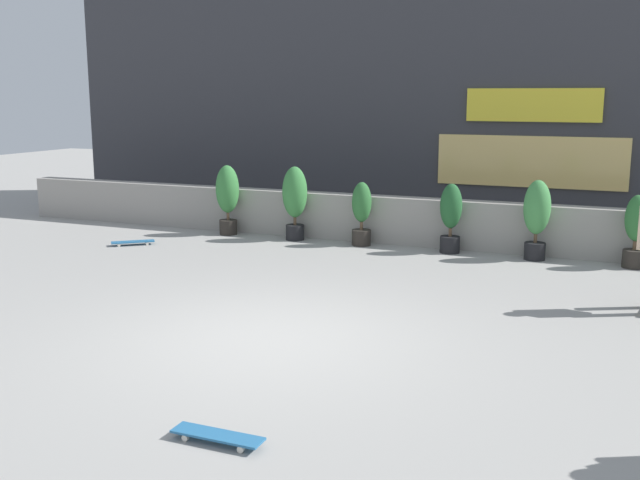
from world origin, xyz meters
TOP-DOWN VIEW (x-y plane):
  - ground_plane at (0.00, 0.00)m, footprint 48.00×48.00m
  - planter_wall at (0.00, 6.00)m, footprint 18.00×0.40m
  - building_backdrop at (0.00, 10.00)m, footprint 20.00×2.08m
  - potted_plant_0 at (-3.76, 5.55)m, footprint 0.47×0.47m
  - potted_plant_1 at (-2.25, 5.55)m, footprint 0.49×0.49m
  - potted_plant_2 at (-0.86, 5.55)m, footprint 0.37×0.37m
  - potted_plant_3 at (0.84, 5.55)m, footprint 0.39×0.39m
  - potted_plant_4 at (2.33, 5.55)m, footprint 0.46×0.46m
  - potted_plant_5 at (3.92, 5.55)m, footprint 0.37×0.37m
  - skateboard_near_camera at (0.81, -2.59)m, footprint 0.80×0.20m
  - skateboard_aside at (-4.87, 3.87)m, footprint 0.74×0.66m

SIDE VIEW (x-z plane):
  - ground_plane at x=0.00m, z-range 0.00..0.00m
  - skateboard_near_camera at x=0.81m, z-range 0.02..0.10m
  - skateboard_aside at x=-4.87m, z-range 0.02..0.10m
  - planter_wall at x=0.00m, z-range 0.00..0.90m
  - potted_plant_2 at x=-0.86m, z-range 0.04..1.25m
  - potted_plant_5 at x=3.92m, z-range 0.04..1.26m
  - potted_plant_3 at x=0.84m, z-range 0.06..1.32m
  - potted_plant_4 at x=2.33m, z-range 0.10..1.49m
  - potted_plant_0 at x=-3.76m, z-range 0.10..1.52m
  - potted_plant_1 at x=-2.25m, z-range 0.11..1.56m
  - building_backdrop at x=0.00m, z-range 0.00..6.50m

